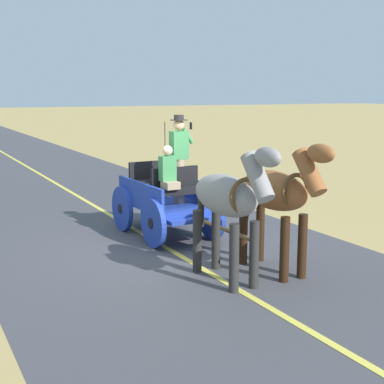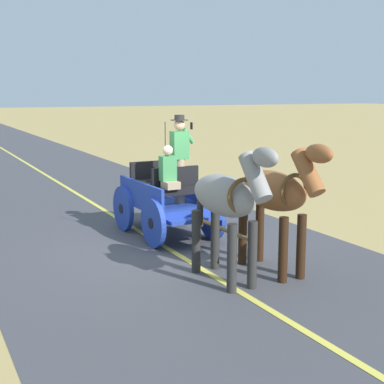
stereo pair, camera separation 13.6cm
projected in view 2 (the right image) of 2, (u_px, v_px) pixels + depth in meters
name	position (u px, v px, depth m)	size (l,w,h in m)	color
ground_plane	(165.00, 247.00, 10.74)	(200.00, 200.00, 0.00)	tan
road_surface	(165.00, 247.00, 10.74)	(6.79, 160.00, 0.01)	#424247
road_centre_stripe	(165.00, 246.00, 10.74)	(0.12, 160.00, 0.00)	#DBCC4C
horse_drawn_carriage	(168.00, 197.00, 11.47)	(1.48, 4.51, 2.50)	#1E3899
horse_near_side	(276.00, 194.00, 8.98)	(0.65, 2.13, 2.21)	brown
horse_off_side	(227.00, 199.00, 8.54)	(0.61, 2.13, 2.21)	gray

